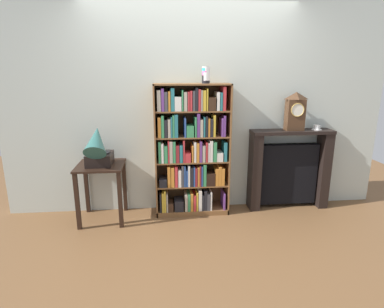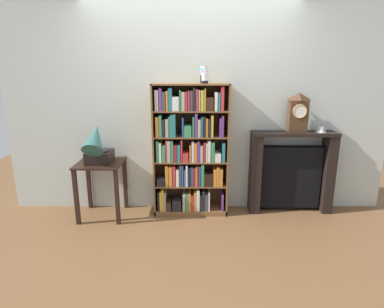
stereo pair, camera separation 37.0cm
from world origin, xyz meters
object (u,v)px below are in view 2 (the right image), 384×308
Objects in this scene: gramophone at (98,145)px; side_table_left at (103,175)px; teacup_with_saucer at (322,130)px; cup_stack at (206,75)px; bookshelf at (191,153)px; mantel_clock at (299,113)px; fireplace_mantel at (292,173)px.

side_table_left is at bearing 90.00° from gramophone.
gramophone is at bearing -175.43° from teacup_with_saucer.
cup_stack is at bearing 3.25° from side_table_left.
mantel_clock is at bearing 1.53° from bookshelf.
mantel_clock is (2.33, 0.21, 0.35)m from gramophone.
bookshelf reaches higher than mantel_clock.
mantel_clock is at bearing -54.02° from fireplace_mantel.
cup_stack is at bearing -177.29° from teacup_with_saucer.
bookshelf is at bearing -178.47° from mantel_clock.
bookshelf reaches higher than fireplace_mantel.
bookshelf reaches higher than side_table_left.
teacup_with_saucer reaches higher than fireplace_mantel.
teacup_with_saucer is (1.57, 0.04, 0.28)m from bookshelf.
gramophone is at bearing -170.69° from bookshelf.
mantel_clock is (2.33, 0.13, 0.74)m from side_table_left.
teacup_with_saucer is at bearing 1.33° from bookshelf.
fireplace_mantel is 2.20× the size of mantel_clock.
bookshelf is 1.08m from gramophone.
teacup_with_saucer is (1.40, 0.07, -0.63)m from cup_stack.
mantel_clock is at bearing 3.31° from cup_stack.
side_table_left is 2.32m from fireplace_mantel.
side_table_left is 2.45m from mantel_clock.
bookshelf is 12.41× the size of teacup_with_saucer.
bookshelf is 2.33× the size of side_table_left.
gramophone reaches higher than side_table_left.
cup_stack is 1.61m from fireplace_mantel.
teacup_with_saucer is at bearing 2.96° from side_table_left.
teacup_with_saucer reaches higher than side_table_left.
bookshelf is 3.42× the size of mantel_clock.
cup_stack reaches higher than side_table_left.
cup_stack is (0.17, -0.03, 0.91)m from bookshelf.
gramophone is 2.64m from teacup_with_saucer.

